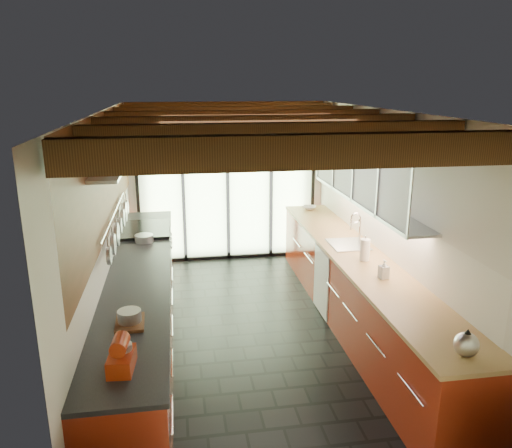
# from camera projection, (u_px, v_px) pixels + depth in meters

# --- Properties ---
(ground) EXTENTS (5.50, 5.50, 0.00)m
(ground) POSITION_uv_depth(u_px,v_px,m) (253.00, 334.00, 5.96)
(ground) COLOR black
(ground) RESTS_ON ground
(room_shell) EXTENTS (5.50, 5.50, 5.50)m
(room_shell) POSITION_uv_depth(u_px,v_px,m) (253.00, 199.00, 5.50)
(room_shell) COLOR silver
(room_shell) RESTS_ON ground
(ceiling_beams) EXTENTS (3.14, 5.06, 4.90)m
(ceiling_beams) POSITION_uv_depth(u_px,v_px,m) (248.00, 122.00, 5.64)
(ceiling_beams) COLOR #593316
(ceiling_beams) RESTS_ON ground
(glass_door) EXTENTS (2.95, 0.10, 2.90)m
(glass_door) POSITION_uv_depth(u_px,v_px,m) (227.00, 161.00, 8.06)
(glass_door) COLOR #C6EAAD
(glass_door) RESTS_ON ground
(left_counter) EXTENTS (0.68, 5.00, 0.92)m
(left_counter) POSITION_uv_depth(u_px,v_px,m) (142.00, 306.00, 5.64)
(left_counter) COLOR maroon
(left_counter) RESTS_ON ground
(range_stove) EXTENTS (0.66, 0.90, 0.97)m
(range_stove) POSITION_uv_depth(u_px,v_px,m) (148.00, 261.00, 7.01)
(range_stove) COLOR silver
(range_stove) RESTS_ON ground
(right_counter) EXTENTS (0.68, 5.00, 0.92)m
(right_counter) POSITION_uv_depth(u_px,v_px,m) (357.00, 291.00, 6.03)
(right_counter) COLOR maroon
(right_counter) RESTS_ON ground
(sink_assembly) EXTENTS (0.45, 0.52, 0.43)m
(sink_assembly) POSITION_uv_depth(u_px,v_px,m) (349.00, 242.00, 6.27)
(sink_assembly) COLOR silver
(sink_assembly) RESTS_ON right_counter
(upper_cabinets_right) EXTENTS (0.34, 3.00, 3.00)m
(upper_cabinets_right) POSITION_uv_depth(u_px,v_px,m) (367.00, 173.00, 5.95)
(upper_cabinets_right) COLOR silver
(upper_cabinets_right) RESTS_ON ground
(left_wall_fixtures) EXTENTS (0.28, 2.60, 0.96)m
(left_wall_fixtures) POSITION_uv_depth(u_px,v_px,m) (118.00, 187.00, 5.52)
(left_wall_fixtures) COLOR silver
(left_wall_fixtures) RESTS_ON ground
(stand_mixer) EXTENTS (0.19, 0.31, 0.27)m
(stand_mixer) POSITION_uv_depth(u_px,v_px,m) (121.00, 355.00, 3.55)
(stand_mixer) COLOR #AE2B0D
(stand_mixer) RESTS_ON left_counter
(pot_large) EXTENTS (0.22, 0.22, 0.13)m
(pot_large) POSITION_uv_depth(u_px,v_px,m) (130.00, 317.00, 4.22)
(pot_large) COLOR silver
(pot_large) RESTS_ON left_counter
(pot_small) EXTENTS (0.30, 0.30, 0.09)m
(pot_small) POSITION_uv_depth(u_px,v_px,m) (144.00, 238.00, 6.40)
(pot_small) COLOR silver
(pot_small) RESTS_ON left_counter
(cutting_board) EXTENTS (0.25, 0.34, 0.03)m
(cutting_board) POSITION_uv_depth(u_px,v_px,m) (130.00, 323.00, 4.23)
(cutting_board) COLOR brown
(cutting_board) RESTS_ON left_counter
(kettle) EXTENTS (0.24, 0.26, 0.22)m
(kettle) POSITION_uv_depth(u_px,v_px,m) (466.00, 343.00, 3.74)
(kettle) COLOR silver
(kettle) RESTS_ON right_counter
(paper_towel) EXTENTS (0.14, 0.14, 0.30)m
(paper_towel) POSITION_uv_depth(u_px,v_px,m) (365.00, 250.00, 5.71)
(paper_towel) COLOR white
(paper_towel) RESTS_ON right_counter
(soap_bottle) EXTENTS (0.10, 0.10, 0.20)m
(soap_bottle) POSITION_uv_depth(u_px,v_px,m) (384.00, 269.00, 5.20)
(soap_bottle) COLOR silver
(soap_bottle) RESTS_ON right_counter
(bowl) EXTENTS (0.28, 0.28, 0.05)m
(bowl) POSITION_uv_depth(u_px,v_px,m) (309.00, 208.00, 8.03)
(bowl) COLOR silver
(bowl) RESTS_ON right_counter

